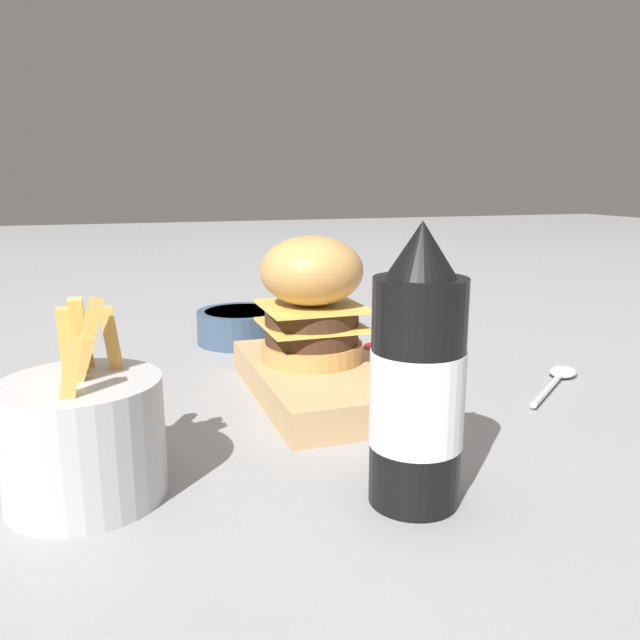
% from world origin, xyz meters
% --- Properties ---
extents(ground_plane, '(6.00, 6.00, 0.00)m').
position_xyz_m(ground_plane, '(0.00, 0.00, 0.00)').
color(ground_plane, gray).
extents(serving_board, '(0.26, 0.14, 0.03)m').
position_xyz_m(serving_board, '(-0.05, 0.07, 0.02)').
color(serving_board, tan).
rests_on(serving_board, ground_plane).
extents(burger, '(0.11, 0.11, 0.14)m').
position_xyz_m(burger, '(-0.07, 0.07, 0.11)').
color(burger, tan).
rests_on(burger, serving_board).
extents(ketchup_bottle, '(0.07, 0.07, 0.20)m').
position_xyz_m(ketchup_bottle, '(0.19, 0.06, 0.09)').
color(ketchup_bottle, black).
rests_on(ketchup_bottle, ground_plane).
extents(fries_basket, '(0.12, 0.12, 0.15)m').
position_xyz_m(fries_basket, '(0.11, -0.17, 0.05)').
color(fries_basket, '#B7B7BC').
rests_on(fries_basket, ground_plane).
extents(side_bowl, '(0.13, 0.13, 0.05)m').
position_xyz_m(side_bowl, '(-0.31, 0.03, 0.02)').
color(side_bowl, '#384C66').
rests_on(side_bowl, ground_plane).
extents(spoon, '(0.11, 0.14, 0.01)m').
position_xyz_m(spoon, '(-0.01, 0.35, 0.01)').
color(spoon, silver).
rests_on(spoon, ground_plane).
extents(ketchup_puddle, '(0.05, 0.05, 0.00)m').
position_xyz_m(ketchup_puddle, '(-0.21, 0.21, 0.00)').
color(ketchup_puddle, '#9E140F').
rests_on(ketchup_puddle, ground_plane).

